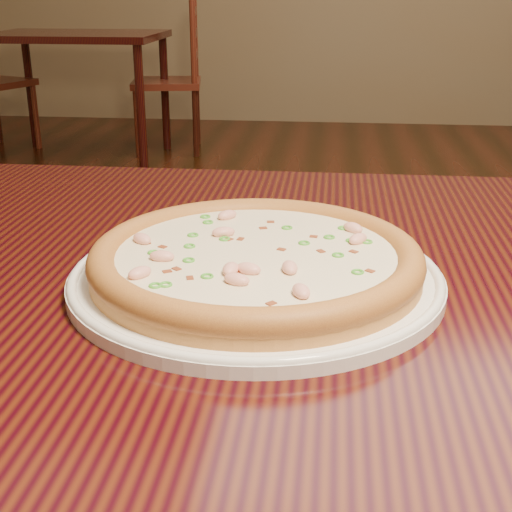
# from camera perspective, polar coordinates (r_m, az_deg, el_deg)

# --- Properties ---
(hero_table) EXTENTS (1.20, 0.80, 0.75)m
(hero_table) POSITION_cam_1_polar(r_m,az_deg,el_deg) (0.79, 9.20, -7.81)
(hero_table) COLOR black
(hero_table) RESTS_ON ground
(plate) EXTENTS (0.36, 0.36, 0.02)m
(plate) POSITION_cam_1_polar(r_m,az_deg,el_deg) (0.70, 0.00, -1.63)
(plate) COLOR white
(plate) RESTS_ON hero_table
(pizza) EXTENTS (0.32, 0.32, 0.03)m
(pizza) POSITION_cam_1_polar(r_m,az_deg,el_deg) (0.69, -0.01, -0.23)
(pizza) COLOR #BC803D
(pizza) RESTS_ON plate
(bg_table_left) EXTENTS (1.00, 0.70, 0.75)m
(bg_table_left) POSITION_cam_1_polar(r_m,az_deg,el_deg) (4.54, -14.13, 15.75)
(bg_table_left) COLOR black
(bg_table_left) RESTS_ON ground
(chair_b) EXTENTS (0.48, 0.48, 0.95)m
(chair_b) POSITION_cam_1_polar(r_m,az_deg,el_deg) (4.66, -6.45, 13.69)
(chair_b) COLOR #561F15
(chair_b) RESTS_ON ground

